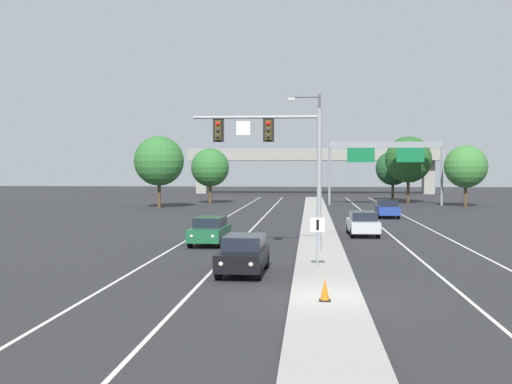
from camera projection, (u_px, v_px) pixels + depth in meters
The scene contains 21 objects.
ground_plane at pixel (326, 300), 21.43m from camera, with size 260.00×260.00×0.00m, color #28282B.
median_island at pixel (319, 239), 39.35m from camera, with size 2.40×110.00×0.15m, color #9E9B93.
lane_stripe_oncoming_center at pixel (253, 229), 46.72m from camera, with size 0.14×100.00×0.01m, color silver.
lane_stripe_receding_center at pixel (384, 230), 45.93m from camera, with size 0.14×100.00×0.01m, color silver.
edge_stripe_left at pixel (207, 228), 46.99m from camera, with size 0.14×100.00×0.01m, color silver.
edge_stripe_right at pixel (432, 230), 45.65m from camera, with size 0.14×100.00×0.01m, color silver.
overhead_signal_mast at pixel (279, 150), 32.64m from camera, with size 6.52×0.44×7.20m.
median_sign_post at pixel (318, 235), 27.05m from camera, with size 0.60×0.10×2.20m.
street_lamp_median at pixel (316, 150), 50.79m from camera, with size 2.58×0.28×10.00m.
car_oncoming_black at pixel (243, 254), 26.79m from camera, with size 1.92×4.51×1.58m.
car_oncoming_green at pixel (210, 230), 36.84m from camera, with size 1.92×4.51×1.58m.
car_receding_silver at pixel (363, 223), 41.73m from camera, with size 1.90×4.50×1.58m.
car_receding_blue at pixel (387, 208), 57.00m from camera, with size 1.89×4.50×1.58m.
traffic_cone_median_nose at pixel (325, 290), 20.53m from camera, with size 0.36×0.36×0.74m.
highway_sign_gantry at pixel (385, 153), 75.60m from camera, with size 13.28×0.42×7.50m.
overpass_bridge at pixel (314, 160), 109.85m from camera, with size 42.40×6.40×7.65m.
tree_far_left_a at pixel (159, 161), 70.49m from camera, with size 5.44×5.44×7.88m.
tree_far_right_a at pixel (466, 167), 72.81m from camera, with size 4.81×4.81×6.95m.
tree_far_left_b at pixel (210, 167), 79.40m from camera, with size 4.70×4.70×6.80m.
tree_far_right_c at pixel (393, 168), 86.60m from camera, with size 4.61×4.61×6.67m.
tree_far_right_b at pixel (408, 160), 79.88m from camera, with size 5.73×5.73×8.30m.
Camera 1 is at (-0.54, -21.40, 4.38)m, focal length 45.41 mm.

